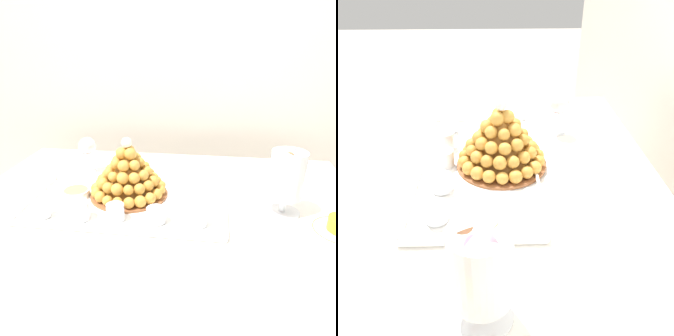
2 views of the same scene
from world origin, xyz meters
TOP-DOWN VIEW (x-y plane):
  - buffet_table at (0.00, 0.00)m, footprint 1.43×1.02m
  - serving_tray at (-0.12, -0.04)m, footprint 0.68×0.36m
  - croquembouche at (-0.13, 0.03)m, footprint 0.28×0.28m
  - dessert_cup_left at (-0.37, -0.16)m, footprint 0.05×0.05m
  - dessert_cup_mid_left at (-0.24, -0.16)m, footprint 0.06×0.06m
  - dessert_cup_centre at (-0.13, -0.14)m, footprint 0.06×0.06m
  - dessert_cup_mid_right at (-0.00, -0.14)m, footprint 0.06×0.06m
  - dessert_cup_right at (0.13, -0.14)m, footprint 0.06×0.06m
  - creme_brulee_ramekin at (-0.32, -0.01)m, footprint 0.10×0.10m
  - macaron_goblet at (0.40, -0.01)m, footprint 0.11×0.11m
  - wine_glass at (-0.36, 0.24)m, footprint 0.07×0.07m

SIDE VIEW (x-z plane):
  - buffet_table at x=0.00m, z-range 0.27..1.00m
  - serving_tray at x=-0.12m, z-range 0.72..0.75m
  - creme_brulee_ramekin at x=-0.32m, z-range 0.74..0.77m
  - dessert_cup_mid_right at x=0.00m, z-range 0.74..0.78m
  - dessert_cup_left at x=-0.37m, z-range 0.74..0.78m
  - dessert_cup_right at x=0.13m, z-range 0.74..0.79m
  - dessert_cup_centre at x=-0.13m, z-range 0.74..0.79m
  - dessert_cup_mid_left at x=-0.24m, z-range 0.74..0.80m
  - croquembouche at x=-0.13m, z-range 0.71..0.93m
  - wine_glass at x=-0.36m, z-range 0.77..0.92m
  - macaron_goblet at x=0.40m, z-range 0.75..0.98m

